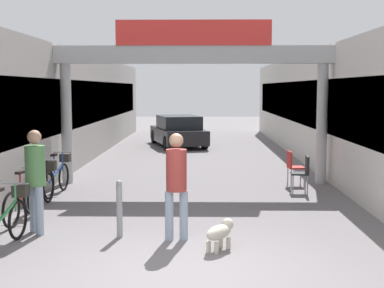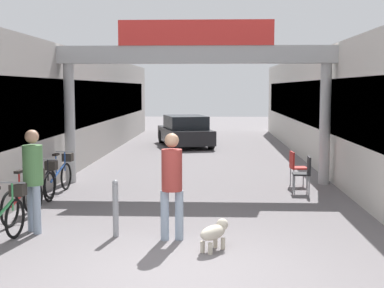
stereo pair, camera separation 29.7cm
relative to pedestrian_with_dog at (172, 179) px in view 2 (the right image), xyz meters
The scene contains 15 objects.
ground_plane 1.84m from the pedestrian_with_dog, 82.16° to the right, with size 80.00×80.00×0.00m, color slate.
storefront_left 10.70m from the pedestrian_with_dog, 117.24° to the left, with size 3.00×26.00×3.66m.
storefront_right 10.90m from the pedestrian_with_dog, 60.81° to the left, with size 3.00×26.00×3.66m.
arcade_sign_gateway 5.69m from the pedestrian_with_dog, 87.76° to the left, with size 7.40×0.47×4.23m.
pedestrian_with_dog is the anchor object (origin of this frame).
pedestrian_companion 2.47m from the pedestrian_with_dog, behind, with size 0.48×0.48×1.80m.
dog_on_leash 1.15m from the pedestrian_with_dog, 37.28° to the right, with size 0.54×0.63×0.46m.
bicycle_green_nearest 2.77m from the pedestrian_with_dog, behind, with size 0.46×1.69×0.98m.
bicycle_red_second 3.25m from the pedestrian_with_dog, 155.97° to the left, with size 0.46×1.68×0.98m.
bicycle_black_third 3.90m from the pedestrian_with_dog, 140.42° to the left, with size 0.46×1.69×0.98m.
bicycle_blue_farthest 4.93m from the pedestrian_with_dog, 127.78° to the left, with size 0.46×1.69×0.98m.
bollard_post_metal 1.12m from the pedestrian_with_dog, behind, with size 0.10×0.10×0.97m.
cafe_chair_black_nearer 4.97m from the pedestrian_with_dog, 54.90° to the left, with size 0.42×0.42×0.89m.
cafe_chair_red_farther 5.76m from the pedestrian_with_dog, 61.07° to the left, with size 0.44×0.44×0.89m.
parked_car_black 14.37m from the pedestrian_with_dog, 92.32° to the left, with size 2.72×4.32×1.33m.
Camera 2 is at (0.49, -7.11, 2.51)m, focal length 50.00 mm.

